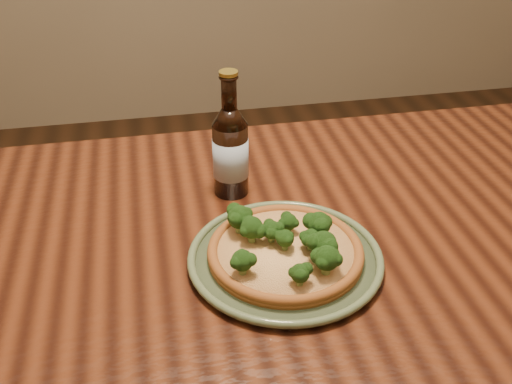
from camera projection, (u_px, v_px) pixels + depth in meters
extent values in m
cube|color=#4C2110|center=(314.00, 243.00, 1.09)|extent=(1.60, 0.90, 0.04)
cylinder|color=#596747|center=(285.00, 260.00, 1.00)|extent=(0.30, 0.30, 0.01)
torus|color=#596747|center=(285.00, 256.00, 1.00)|extent=(0.33, 0.33, 0.01)
torus|color=#596747|center=(285.00, 257.00, 1.00)|extent=(0.26, 0.26, 0.01)
cylinder|color=#935121|center=(285.00, 254.00, 1.00)|extent=(0.26, 0.26, 0.01)
torus|color=#935121|center=(285.00, 250.00, 0.99)|extent=(0.26, 0.26, 0.02)
cylinder|color=#FEEA9B|center=(285.00, 250.00, 0.99)|extent=(0.23, 0.23, 0.01)
sphere|color=#2B591B|center=(327.00, 258.00, 0.93)|extent=(0.06, 0.06, 0.04)
sphere|color=#2B591B|center=(285.00, 238.00, 0.98)|extent=(0.04, 0.04, 0.03)
sphere|color=#2B591B|center=(324.00, 244.00, 0.95)|extent=(0.05, 0.05, 0.04)
sphere|color=#2B591B|center=(239.00, 217.00, 1.02)|extent=(0.06, 0.06, 0.04)
sphere|color=#2B591B|center=(272.00, 230.00, 1.00)|extent=(0.03, 0.03, 0.03)
sphere|color=#2B591B|center=(242.00, 260.00, 0.93)|extent=(0.05, 0.05, 0.03)
sphere|color=#2B591B|center=(252.00, 227.00, 1.00)|extent=(0.05, 0.05, 0.04)
sphere|color=#2B591B|center=(289.00, 222.00, 1.02)|extent=(0.03, 0.03, 0.03)
sphere|color=#2B591B|center=(319.00, 224.00, 1.00)|extent=(0.05, 0.05, 0.04)
sphere|color=#2B591B|center=(311.00, 238.00, 0.98)|extent=(0.04, 0.04, 0.03)
sphere|color=#2B591B|center=(300.00, 273.00, 0.91)|extent=(0.04, 0.04, 0.03)
cylinder|color=black|center=(231.00, 159.00, 1.16)|extent=(0.07, 0.07, 0.15)
cone|color=black|center=(230.00, 117.00, 1.11)|extent=(0.07, 0.07, 0.03)
cylinder|color=black|center=(229.00, 92.00, 1.08)|extent=(0.03, 0.03, 0.07)
torus|color=black|center=(229.00, 77.00, 1.07)|extent=(0.04, 0.04, 0.01)
cylinder|color=#A58C33|center=(228.00, 73.00, 1.06)|extent=(0.03, 0.03, 0.01)
cylinder|color=silver|center=(231.00, 157.00, 1.15)|extent=(0.07, 0.07, 0.08)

